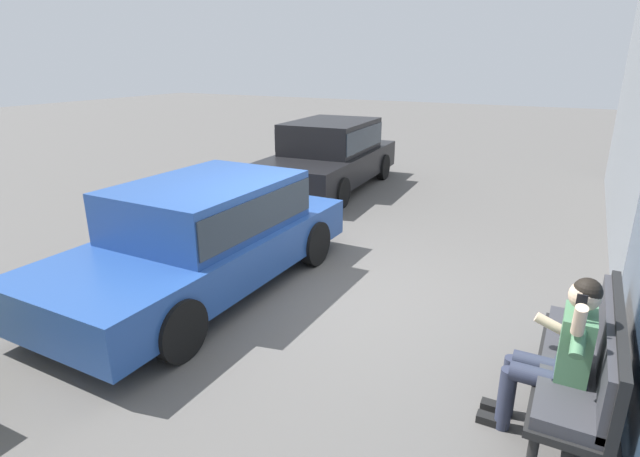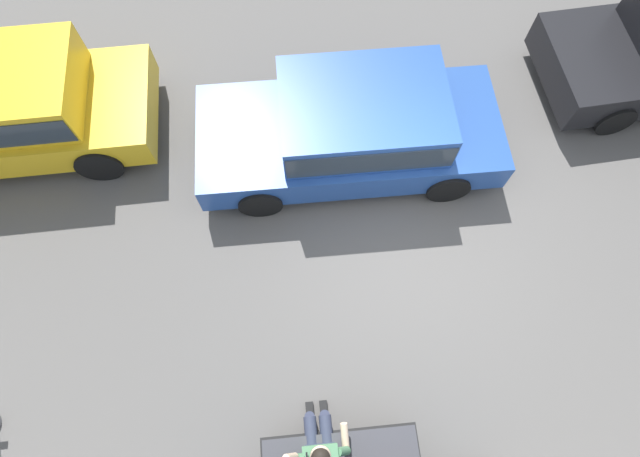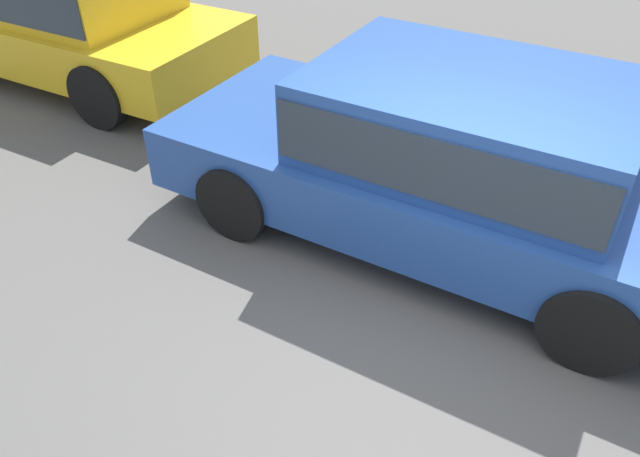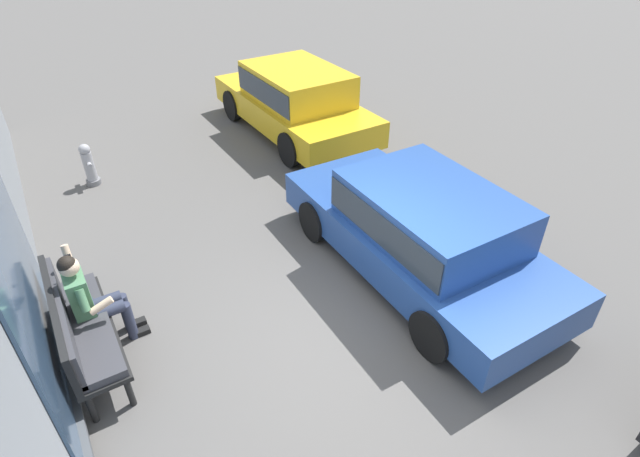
{
  "view_description": "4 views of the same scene",
  "coord_description": "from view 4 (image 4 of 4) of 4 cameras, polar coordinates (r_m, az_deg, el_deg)",
  "views": [
    {
      "loc": [
        5.12,
        2.6,
        2.85
      ],
      "look_at": [
        0.28,
        0.05,
        0.99
      ],
      "focal_mm": 28.0,
      "sensor_mm": 36.0,
      "label": 1
    },
    {
      "loc": [
        1.37,
        2.6,
        6.86
      ],
      "look_at": [
        1.14,
        0.2,
        1.13
      ],
      "focal_mm": 28.0,
      "sensor_mm": 36.0,
      "label": 2
    },
    {
      "loc": [
        -0.72,
        2.6,
        3.18
      ],
      "look_at": [
        0.61,
        0.28,
        1.16
      ],
      "focal_mm": 35.0,
      "sensor_mm": 36.0,
      "label": 3
    },
    {
      "loc": [
        -3.62,
        2.6,
        4.71
      ],
      "look_at": [
        0.67,
        0.01,
        1.18
      ],
      "focal_mm": 28.0,
      "sensor_mm": 36.0,
      "label": 4
    }
  ],
  "objects": [
    {
      "name": "ground_plane",
      "position": [
        6.48,
        3.18,
        -11.5
      ],
      "size": [
        60.0,
        60.0,
        0.0
      ],
      "primitive_type": "plane",
      "color": "#565451"
    },
    {
      "name": "parked_car_far",
      "position": [
        11.18,
        -2.85,
        14.67
      ],
      "size": [
        4.45,
        2.0,
        1.48
      ],
      "color": "gold",
      "rests_on": "ground_plane"
    },
    {
      "name": "bench",
      "position": [
        6.29,
        -26.04,
        -9.92
      ],
      "size": [
        1.85,
        0.55,
        1.05
      ],
      "color": "black",
      "rests_on": "ground_plane"
    },
    {
      "name": "parked_car_mid",
      "position": [
        7.02,
        11.63,
        0.15
      ],
      "size": [
        4.47,
        1.98,
        1.4
      ],
      "color": "#23478E",
      "rests_on": "ground_plane"
    },
    {
      "name": "person_on_phone",
      "position": [
        6.39,
        -24.69,
        -7.22
      ],
      "size": [
        0.73,
        0.74,
        1.38
      ],
      "color": "#2D3347",
      "rests_on": "ground_plane"
    },
    {
      "name": "fire_hydrant",
      "position": [
        10.16,
        -24.89,
        6.57
      ],
      "size": [
        0.38,
        0.26,
        0.81
      ],
      "color": "slate",
      "rests_on": "ground_plane"
    }
  ]
}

